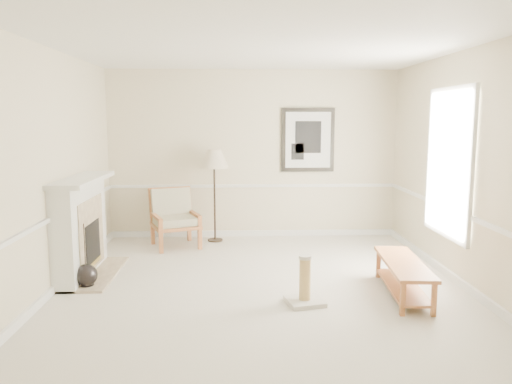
% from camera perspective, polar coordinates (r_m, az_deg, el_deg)
% --- Properties ---
extents(ground, '(5.50, 5.50, 0.00)m').
position_cam_1_polar(ground, '(6.28, 0.55, -10.83)').
color(ground, silver).
rests_on(ground, ground).
extents(room, '(5.04, 5.54, 2.92)m').
position_cam_1_polar(room, '(6.02, 1.86, 6.48)').
color(room, beige).
rests_on(room, ground).
extents(fireplace, '(0.64, 1.64, 1.31)m').
position_cam_1_polar(fireplace, '(6.98, -19.33, -3.87)').
color(fireplace, white).
rests_on(fireplace, ground).
extents(floor_vase, '(0.28, 0.28, 0.81)m').
position_cam_1_polar(floor_vase, '(6.56, -18.84, -9.06)').
color(floor_vase, black).
rests_on(floor_vase, ground).
extents(armchair, '(0.93, 0.96, 0.94)m').
position_cam_1_polar(armchair, '(8.26, -9.38, -2.62)').
color(armchair, '#965D30').
rests_on(armchair, ground).
extents(floor_lamp, '(0.51, 0.51, 1.56)m').
position_cam_1_polar(floor_lamp, '(8.36, -4.80, 3.52)').
color(floor_lamp, black).
rests_on(floor_lamp, ground).
extents(bench, '(0.54, 1.45, 0.41)m').
position_cam_1_polar(bench, '(6.19, 16.49, -8.82)').
color(bench, '#965D30').
rests_on(bench, ground).
extents(scratching_post, '(0.47, 0.47, 0.56)m').
position_cam_1_polar(scratching_post, '(5.73, 5.60, -10.92)').
color(scratching_post, silver).
rests_on(scratching_post, ground).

